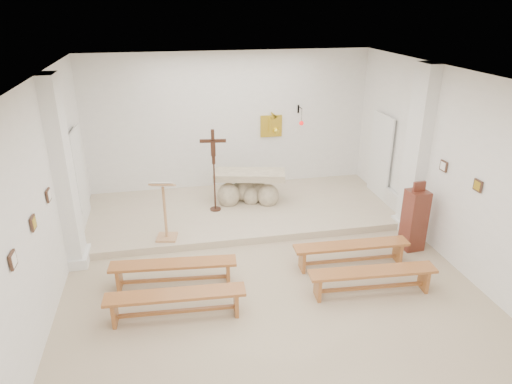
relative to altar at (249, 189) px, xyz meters
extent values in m
cube|color=tan|center=(-0.24, -3.76, -0.47)|extent=(7.00, 10.00, 0.00)
cube|color=white|center=(-3.73, -3.76, 1.28)|extent=(0.02, 10.00, 3.50)
cube|color=white|center=(3.25, -3.76, 1.28)|extent=(0.02, 10.00, 3.50)
cube|color=white|center=(-0.24, 1.23, 1.28)|extent=(7.00, 0.02, 3.50)
cube|color=silver|center=(-0.24, -3.76, 3.02)|extent=(7.00, 10.00, 0.02)
cube|color=#BFB092|center=(-0.24, -0.26, -0.40)|extent=(6.98, 3.00, 0.15)
cube|color=white|center=(-3.61, -1.76, 1.28)|extent=(0.26, 0.55, 3.50)
cube|color=white|center=(3.13, -1.76, 1.28)|extent=(0.26, 0.55, 3.50)
cube|color=gold|center=(0.81, 1.20, 1.18)|extent=(0.55, 0.04, 0.55)
cube|color=black|center=(1.51, 1.21, 1.58)|extent=(0.04, 0.02, 0.20)
cylinder|color=black|center=(1.51, 1.06, 1.65)|extent=(0.02, 0.30, 0.02)
cylinder|color=black|center=(1.51, 0.91, 1.48)|extent=(0.01, 0.01, 0.34)
sphere|color=red|center=(1.51, 0.91, 1.29)|extent=(0.11, 0.11, 0.11)
cube|color=#442A1E|center=(-3.71, -4.56, 1.25)|extent=(0.03, 0.20, 0.20)
cube|color=#442A1E|center=(-3.71, -3.56, 1.25)|extent=(0.03, 0.20, 0.20)
cube|color=#442A1E|center=(-3.71, -2.56, 1.25)|extent=(0.03, 0.20, 0.20)
cube|color=#442A1E|center=(3.23, -3.56, 1.25)|extent=(0.03, 0.20, 0.20)
cube|color=#442A1E|center=(3.23, -2.56, 1.25)|extent=(0.03, 0.20, 0.20)
cube|color=silver|center=(-3.67, -1.06, -0.20)|extent=(0.10, 0.85, 0.52)
cube|color=silver|center=(3.19, -1.06, -0.20)|extent=(0.10, 0.85, 0.52)
ellipsoid|color=beige|center=(-0.48, -0.03, -0.10)|extent=(0.53, 0.45, 0.60)
ellipsoid|color=beige|center=(0.43, -0.21, -0.11)|extent=(0.50, 0.42, 0.57)
ellipsoid|color=beige|center=(-0.07, 0.18, -0.08)|extent=(0.57, 0.48, 0.53)
ellipsoid|color=beige|center=(0.27, 0.07, -0.13)|extent=(0.46, 0.39, 0.50)
ellipsoid|color=beige|center=(0.05, -0.06, -0.16)|extent=(0.39, 0.33, 0.46)
cube|color=beige|center=(0.02, -0.01, 0.37)|extent=(1.74, 0.99, 0.16)
cube|color=tan|center=(-1.94, -1.43, -0.30)|extent=(0.45, 0.45, 0.04)
cylinder|color=tan|center=(-1.94, -1.43, 0.23)|extent=(0.06, 0.06, 1.11)
cube|color=tan|center=(-1.95, -1.45, 0.84)|extent=(0.52, 0.42, 0.18)
cube|color=white|center=(-1.96, -1.49, 0.90)|extent=(0.44, 0.34, 0.14)
cylinder|color=#3D1E13|center=(-0.83, -0.27, -0.31)|extent=(0.25, 0.25, 0.03)
cylinder|color=#3D1E13|center=(-0.83, -0.27, 0.24)|extent=(0.04, 0.04, 1.14)
cube|color=#3D1E13|center=(-0.83, -0.27, 1.17)|extent=(0.08, 0.06, 0.77)
cube|color=#3D1E13|center=(-0.83, -0.27, 1.31)|extent=(0.57, 0.13, 0.07)
cube|color=#3D1E13|center=(-0.83, -0.30, 1.14)|extent=(0.11, 0.06, 0.33)
imported|color=#2A6026|center=(-0.40, 0.20, -0.07)|extent=(0.52, 0.47, 0.52)
cube|color=maroon|center=(2.82, -2.51, 0.14)|extent=(0.40, 0.40, 1.23)
cube|color=maroon|center=(2.82, -2.51, 0.84)|extent=(0.25, 0.07, 0.20)
cube|color=#AA6831|center=(-1.85, -2.90, -0.05)|extent=(2.17, 0.54, 0.05)
cube|color=#AA6831|center=(-2.78, -2.81, -0.27)|extent=(0.09, 0.32, 0.41)
cube|color=#AA6831|center=(-0.93, -2.98, -0.27)|extent=(0.09, 0.32, 0.41)
cube|color=#AA6831|center=(-1.85, -2.90, -0.36)|extent=(1.80, 0.23, 0.05)
cube|color=#AA6831|center=(1.38, -2.90, -0.05)|extent=(2.16, 0.42, 0.05)
cube|color=#AA6831|center=(0.45, -2.86, -0.27)|extent=(0.07, 0.31, 0.41)
cube|color=#AA6831|center=(2.30, -2.93, -0.27)|extent=(0.07, 0.31, 0.41)
cube|color=#AA6831|center=(1.38, -2.90, -0.36)|extent=(1.81, 0.13, 0.05)
cube|color=#AA6831|center=(-1.85, -3.80, -0.05)|extent=(2.16, 0.47, 0.05)
cube|color=#AA6831|center=(-2.78, -3.74, -0.27)|extent=(0.08, 0.32, 0.41)
cube|color=#AA6831|center=(-0.93, -3.85, -0.27)|extent=(0.08, 0.32, 0.41)
cube|color=#AA6831|center=(-1.85, -3.80, -0.36)|extent=(1.80, 0.17, 0.05)
cube|color=#AA6831|center=(1.38, -3.80, -0.05)|extent=(2.16, 0.49, 0.05)
cube|color=#AA6831|center=(0.45, -3.73, -0.27)|extent=(0.08, 0.32, 0.41)
cube|color=#AA6831|center=(2.30, -3.86, -0.27)|extent=(0.08, 0.32, 0.41)
cube|color=#AA6831|center=(1.38, -3.80, -0.36)|extent=(1.80, 0.18, 0.05)
camera|label=1|loc=(-1.81, -9.73, 4.09)|focal=32.00mm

